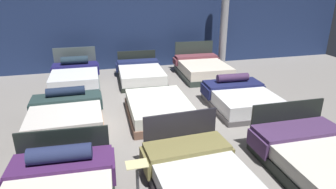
# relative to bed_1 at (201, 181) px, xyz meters

# --- Properties ---
(ground_plane) EXTENTS (18.00, 18.00, 0.02)m
(ground_plane) POSITION_rel_bed_1_xyz_m (0.05, 2.93, -0.25)
(ground_plane) COLOR gray
(showroom_back_wall) EXTENTS (18.00, 0.06, 3.50)m
(showroom_back_wall) POSITION_rel_bed_1_xyz_m (0.05, 7.61, 1.51)
(showroom_back_wall) COLOR navy
(showroom_back_wall) RESTS_ON ground_plane
(bed_1) EXTENTS (1.57, 2.16, 0.97)m
(bed_1) POSITION_rel_bed_1_xyz_m (0.00, 0.00, 0.00)
(bed_1) COLOR black
(bed_1) RESTS_ON ground_plane
(bed_2) EXTENTS (1.73, 2.17, 0.91)m
(bed_2) POSITION_rel_bed_1_xyz_m (2.17, 0.03, 0.00)
(bed_2) COLOR black
(bed_2) RESTS_ON ground_plane
(bed_3) EXTENTS (1.68, 1.94, 0.74)m
(bed_3) POSITION_rel_bed_1_xyz_m (-2.14, 2.95, 0.01)
(bed_3) COLOR #9A7151
(bed_3) RESTS_ON ground_plane
(bed_4) EXTENTS (1.51, 2.05, 0.44)m
(bed_4) POSITION_rel_bed_1_xyz_m (0.00, 2.89, -0.03)
(bed_4) COLOR brown
(bed_4) RESTS_ON ground_plane
(bed_5) EXTENTS (1.67, 2.02, 0.76)m
(bed_5) POSITION_rel_bed_1_xyz_m (2.21, 2.92, 0.01)
(bed_5) COLOR #575255
(bed_5) RESTS_ON ground_plane
(bed_6) EXTENTS (1.53, 2.05, 1.06)m
(bed_6) POSITION_rel_bed_1_xyz_m (-2.03, 5.83, 0.04)
(bed_6) COLOR #4A5656
(bed_6) RESTS_ON ground_plane
(bed_7) EXTENTS (1.58, 2.20, 0.81)m
(bed_7) POSITION_rel_bed_1_xyz_m (0.07, 5.87, -0.01)
(bed_7) COLOR black
(bed_7) RESTS_ON ground_plane
(bed_8) EXTENTS (1.69, 2.21, 1.05)m
(bed_8) POSITION_rel_bed_1_xyz_m (2.25, 5.83, 0.02)
(bed_8) COLOR #29342F
(bed_8) RESTS_ON ground_plane
(support_pillar) EXTENTS (0.28, 0.28, 3.50)m
(support_pillar) POSITION_rel_bed_1_xyz_m (3.45, 6.84, 1.51)
(support_pillar) COLOR #99999E
(support_pillar) RESTS_ON ground_plane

